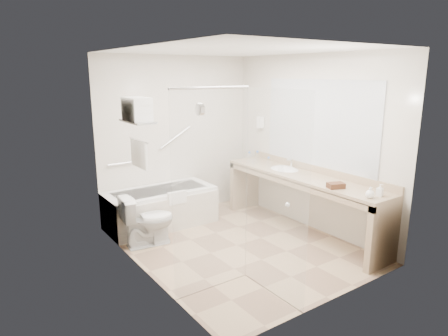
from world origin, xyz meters
TOP-DOWN VIEW (x-y plane):
  - floor at (0.00, 0.00)m, footprint 3.20×3.20m
  - ceiling at (0.00, 0.00)m, footprint 2.60×3.20m
  - wall_back at (0.00, 1.60)m, footprint 2.60×0.10m
  - wall_front at (0.00, -1.60)m, footprint 2.60×0.10m
  - wall_left at (-1.30, 0.00)m, footprint 0.10×3.20m
  - wall_right at (1.30, 0.00)m, footprint 0.10×3.20m
  - bathtub at (-0.50, 1.24)m, footprint 1.60×0.73m
  - grab_bar_short at (-0.95, 1.56)m, footprint 0.40×0.03m
  - grab_bar_long at (-0.05, 1.56)m, footprint 0.53×0.03m
  - shower_enclosure at (-0.63, -0.93)m, footprint 0.96×0.91m
  - towel_shelf at (-1.17, 0.35)m, footprint 0.24×0.55m
  - vanity_counter at (1.02, -0.15)m, footprint 0.55×2.70m
  - sink at (1.05, 0.25)m, footprint 0.40×0.52m
  - faucet at (1.20, 0.25)m, footprint 0.03×0.03m
  - mirror at (1.29, -0.15)m, footprint 0.02×2.00m
  - hairdryer_unit at (1.25, 1.05)m, footprint 0.08×0.10m
  - toilet at (-0.95, 0.70)m, footprint 0.73×0.46m
  - amenity_basket at (0.88, -0.85)m, footprint 0.23×0.20m
  - soap_bottle_a at (1.04, -1.36)m, footprint 0.10×0.16m
  - soap_bottle_b at (0.89, -1.33)m, footprint 0.10×0.13m
  - water_bottle_left at (0.96, 0.77)m, footprint 0.06×0.06m
  - water_bottle_mid at (0.90, 0.43)m, footprint 0.05×0.05m
  - water_bottle_right at (0.89, 0.88)m, footprint 0.05×0.05m
  - drinking_glass_near at (0.86, 0.12)m, footprint 0.08×0.08m
  - drinking_glass_far at (0.84, 0.73)m, footprint 0.08×0.08m

SIDE VIEW (x-z plane):
  - floor at x=0.00m, z-range 0.00..0.00m
  - bathtub at x=-0.50m, z-range -0.02..0.57m
  - toilet at x=-0.95m, z-range 0.00..0.68m
  - vanity_counter at x=1.02m, z-range 0.17..1.12m
  - sink at x=1.05m, z-range 0.75..0.89m
  - soap_bottle_a at x=1.04m, z-range 0.85..0.92m
  - amenity_basket at x=0.88m, z-range 0.85..0.92m
  - drinking_glass_far at x=0.84m, z-range 0.85..0.93m
  - soap_bottle_b at x=0.89m, z-range 0.85..0.95m
  - drinking_glass_near at x=0.86m, z-range 0.85..0.95m
  - water_bottle_mid at x=0.90m, z-range 0.84..1.01m
  - faucet at x=1.20m, z-range 0.86..1.00m
  - water_bottle_right at x=0.89m, z-range 0.84..1.02m
  - water_bottle_left at x=0.96m, z-range 0.84..1.04m
  - grab_bar_short at x=-0.95m, z-range 0.93..0.96m
  - shower_enclosure at x=-0.63m, z-range 0.01..2.12m
  - wall_back at x=0.00m, z-range 0.00..2.50m
  - wall_front at x=0.00m, z-range 0.00..2.50m
  - wall_left at x=-1.30m, z-range 0.00..2.50m
  - wall_right at x=1.30m, z-range 0.00..2.50m
  - grab_bar_long at x=-0.05m, z-range 1.09..1.41m
  - hairdryer_unit at x=1.25m, z-range 1.36..1.54m
  - mirror at x=1.29m, z-range 0.95..2.15m
  - towel_shelf at x=-1.17m, z-range 1.35..2.16m
  - ceiling at x=0.00m, z-range 2.45..2.55m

